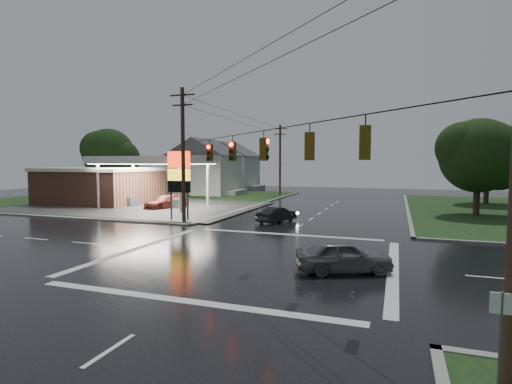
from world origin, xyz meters
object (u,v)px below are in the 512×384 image
(car_north, at_px, (277,214))
(car_pump, at_px, (166,202))
(utility_pole_nw, at_px, (183,153))
(house_far, at_px, (230,165))
(car_crossing, at_px, (344,256))
(pylon_sign, at_px, (179,174))
(utility_pole_n, at_px, (280,159))
(tree_nw_behind, at_px, (110,154))
(house_near, at_px, (205,166))
(gas_station, at_px, (108,182))
(tree_ne_near, at_px, (480,156))
(tree_ne_far, at_px, (489,152))

(car_north, height_order, car_pump, car_pump)
(car_north, bearing_deg, car_pump, -0.79)
(utility_pole_nw, relative_size, car_pump, 2.13)
(house_far, height_order, car_crossing, house_far)
(pylon_sign, bearing_deg, utility_pole_n, 87.92)
(tree_nw_behind, bearing_deg, house_near, 24.98)
(utility_pole_n, bearing_deg, house_far, 141.23)
(utility_pole_nw, bearing_deg, tree_nw_behind, 139.90)
(tree_nw_behind, bearing_deg, gas_station, -51.58)
(utility_pole_nw, relative_size, car_north, 2.77)
(utility_pole_nw, relative_size, tree_nw_behind, 1.10)
(tree_nw_behind, distance_m, car_crossing, 50.04)
(pylon_sign, xyz_separation_m, tree_ne_near, (24.64, 11.49, 1.55))
(utility_pole_n, height_order, tree_ne_far, utility_pole_n)
(gas_station, distance_m, car_pump, 9.76)
(tree_ne_near, distance_m, car_pump, 31.13)
(tree_nw_behind, relative_size, car_crossing, 2.30)
(tree_ne_near, xyz_separation_m, car_crossing, (-9.28, -23.24, -4.82))
(tree_ne_near, bearing_deg, tree_ne_far, 75.93)
(pylon_sign, distance_m, car_north, 9.02)
(tree_ne_far, bearing_deg, car_crossing, -109.22)
(gas_station, relative_size, car_pump, 5.08)
(car_pump, bearing_deg, gas_station, -171.66)
(house_near, bearing_deg, tree_ne_near, -21.76)
(house_far, distance_m, car_pump, 31.10)
(tree_nw_behind, distance_m, car_pump, 22.13)
(utility_pole_nw, distance_m, tree_nw_behind, 31.82)
(tree_ne_near, bearing_deg, house_near, 158.24)
(pylon_sign, bearing_deg, tree_ne_far, 40.35)
(tree_nw_behind, relative_size, car_pump, 1.94)
(house_far, bearing_deg, pylon_sign, -73.02)
(car_north, xyz_separation_m, car_crossing, (7.16, -13.37, 0.09))
(house_near, height_order, car_pump, house_near)
(house_far, xyz_separation_m, tree_nw_behind, (-11.89, -18.01, 1.77))
(tree_ne_far, bearing_deg, tree_ne_near, -104.07)
(gas_station, distance_m, house_far, 28.61)
(tree_nw_behind, xyz_separation_m, car_pump, (17.53, -12.36, -5.43))
(tree_ne_near, height_order, car_north, tree_ne_near)
(house_far, xyz_separation_m, car_pump, (5.64, -30.37, -3.66))
(pylon_sign, bearing_deg, tree_ne_near, 25.01)
(utility_pole_n, relative_size, car_pump, 2.04)
(house_far, bearing_deg, utility_pole_nw, -72.08)
(house_far, distance_m, car_crossing, 56.19)
(utility_pole_n, distance_m, house_far, 16.00)
(utility_pole_nw, height_order, house_far, utility_pole_nw)
(utility_pole_n, relative_size, tree_ne_near, 1.17)
(utility_pole_nw, bearing_deg, utility_pole_n, 90.00)
(tree_nw_behind, height_order, tree_ne_far, tree_nw_behind)
(house_near, height_order, tree_ne_near, tree_ne_near)
(tree_ne_near, xyz_separation_m, car_pump, (-30.45, -4.36, -4.81))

